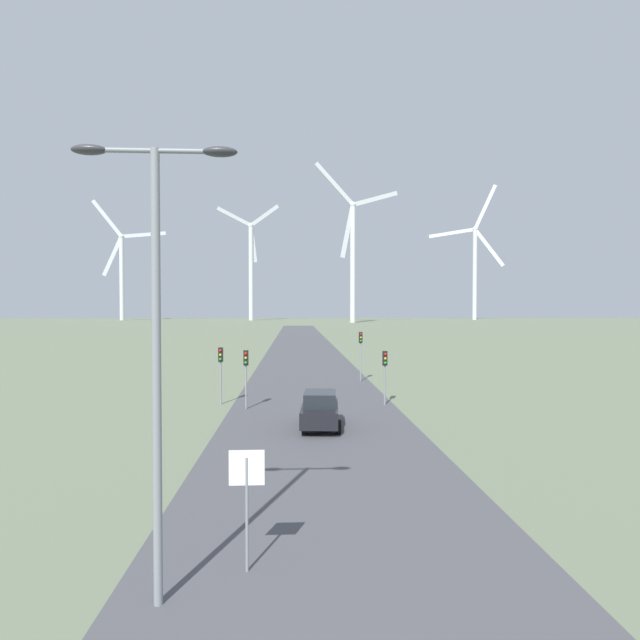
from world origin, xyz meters
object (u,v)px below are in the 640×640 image
object	(u,v)px
traffic_light_post_near_right	(385,365)
wind_turbine_center	(353,249)
traffic_light_post_mid_right	(361,345)
car_approaching	(320,410)
traffic_light_post_near_left	(246,366)
wind_turbine_far_left	(122,267)
wind_turbine_left	(251,263)
wind_turbine_right	(475,263)
traffic_light_post_mid_left	(221,363)
streetlamp	(156,316)
stop_sign_near	(247,487)

from	to	relation	value
traffic_light_post_near_right	wind_turbine_center	world-z (taller)	wind_turbine_center
traffic_light_post_mid_right	car_approaching	distance (m)	16.37
traffic_light_post_near_left	wind_turbine_far_left	bearing A→B (deg)	110.43
traffic_light_post_mid_right	wind_turbine_left	size ratio (longest dim) A/B	0.07
wind_turbine_right	wind_turbine_center	bearing A→B (deg)	-145.52
wind_turbine_far_left	traffic_light_post_mid_left	bearing A→B (deg)	-69.83
wind_turbine_left	streetlamp	bearing A→B (deg)	-85.46
car_approaching	wind_turbine_left	world-z (taller)	wind_turbine_left
wind_turbine_center	traffic_light_post_near_right	bearing A→B (deg)	-95.99
traffic_light_post_near_left	wind_turbine_right	bearing A→B (deg)	66.83
car_approaching	wind_turbine_right	world-z (taller)	wind_turbine_right
traffic_light_post_near_left	traffic_light_post_near_right	size ratio (longest dim) A/B	1.05
wind_turbine_left	wind_turbine_right	xyz separation A→B (m)	(114.53, 5.29, 0.86)
traffic_light_post_near_left	traffic_light_post_mid_right	world-z (taller)	traffic_light_post_mid_right
car_approaching	wind_turbine_left	xyz separation A→B (m)	(-22.93, 223.32, 27.70)
traffic_light_post_mid_right	wind_turbine_center	xyz separation A→B (m)	(18.60, 165.61, 27.40)
wind_turbine_right	streetlamp	bearing A→B (deg)	-111.45
streetlamp	wind_turbine_center	xyz separation A→B (m)	(26.74, 196.01, 24.52)
traffic_light_post_near_right	traffic_light_post_mid_left	size ratio (longest dim) A/B	0.94
wind_turbine_left	wind_turbine_far_left	bearing A→B (deg)	175.54
stop_sign_near	traffic_light_post_near_left	world-z (taller)	traffic_light_post_near_left
traffic_light_post_mid_right	wind_turbine_center	bearing A→B (deg)	83.59
traffic_light_post_mid_right	car_approaching	world-z (taller)	traffic_light_post_mid_right
streetlamp	wind_turbine_right	world-z (taller)	wind_turbine_right
traffic_light_post_mid_left	wind_turbine_left	world-z (taller)	wind_turbine_left
streetlamp	wind_turbine_left	xyz separation A→B (m)	(-18.91, 238.02, 22.77)
traffic_light_post_mid_left	wind_turbine_left	size ratio (longest dim) A/B	0.06
stop_sign_near	traffic_light_post_mid_left	world-z (taller)	traffic_light_post_mid_left
traffic_light_post_near_left	wind_turbine_far_left	size ratio (longest dim) A/B	0.06
streetlamp	traffic_light_post_mid_left	bearing A→B (deg)	95.03
wind_turbine_right	wind_turbine_left	bearing A→B (deg)	-177.35
traffic_light_post_mid_left	wind_turbine_far_left	size ratio (longest dim) A/B	0.06
wind_turbine_far_left	wind_turbine_center	distance (m)	119.82
streetlamp	wind_turbine_center	size ratio (longest dim) A/B	0.14
traffic_light_post_near_left	traffic_light_post_mid_right	bearing A→B (deg)	52.53
traffic_light_post_near_right	car_approaching	world-z (taller)	traffic_light_post_near_right
wind_turbine_left	stop_sign_near	bearing A→B (deg)	-85.03
traffic_light_post_near_right	traffic_light_post_mid_right	bearing A→B (deg)	91.07
stop_sign_near	wind_turbine_far_left	world-z (taller)	wind_turbine_far_left
traffic_light_post_near_left	wind_turbine_right	xyz separation A→B (m)	(95.75, 223.71, 26.90)
stop_sign_near	wind_turbine_right	bearing A→B (deg)	68.80
car_approaching	traffic_light_post_mid_right	bearing A→B (deg)	75.28
traffic_light_post_near_right	wind_turbine_right	bearing A→B (deg)	68.62
traffic_light_post_mid_left	traffic_light_post_mid_right	xyz separation A→B (m)	(10.00, 9.25, 0.36)
traffic_light_post_near_left	wind_turbine_left	distance (m)	220.76
stop_sign_near	traffic_light_post_near_right	bearing A→B (deg)	70.91
traffic_light_post_near_left	traffic_light_post_near_right	distance (m)	8.51
wind_turbine_far_left	traffic_light_post_mid_right	bearing A→B (deg)	-66.71
traffic_light_post_mid_left	wind_turbine_center	bearing A→B (deg)	80.71
traffic_light_post_near_left	wind_turbine_left	size ratio (longest dim) A/B	0.06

